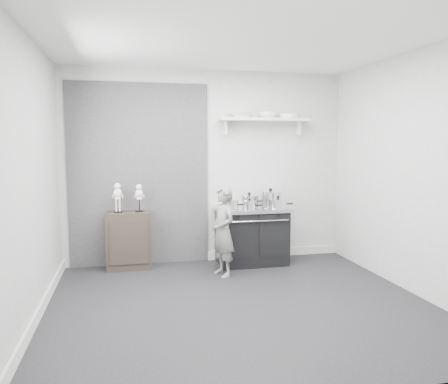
{
  "coord_description": "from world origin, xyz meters",
  "views": [
    {
      "loc": [
        -1.12,
        -4.3,
        1.69
      ],
      "look_at": [
        0.05,
        0.95,
        1.08
      ],
      "focal_mm": 35.0,
      "sensor_mm": 36.0,
      "label": 1
    }
  ],
  "objects": [
    {
      "name": "pot_front_right",
      "position": [
        0.89,
        1.31,
        0.86
      ],
      "size": [
        0.35,
        0.26,
        0.18
      ],
      "color": "silver",
      "rests_on": "stove"
    },
    {
      "name": "child",
      "position": [
        0.05,
        1.0,
        0.57
      ],
      "size": [
        0.39,
        0.48,
        1.14
      ],
      "primitive_type": "imported",
      "rotation": [
        0.0,
        0.0,
        -1.27
      ],
      "color": "slate",
      "rests_on": "ground"
    },
    {
      "name": "stove",
      "position": [
        0.57,
        1.48,
        0.4
      ],
      "size": [
        0.99,
        0.62,
        0.8
      ],
      "color": "black",
      "rests_on": "ground"
    },
    {
      "name": "pot_back_right",
      "position": [
        0.88,
        1.59,
        0.9
      ],
      "size": [
        0.38,
        0.29,
        0.26
      ],
      "color": "silver",
      "rests_on": "stove"
    },
    {
      "name": "bowl_small",
      "position": [
        0.85,
        1.67,
        2.08
      ],
      "size": [
        0.25,
        0.25,
        0.08
      ],
      "primitive_type": "imported",
      "color": "white",
      "rests_on": "wall_shelf"
    },
    {
      "name": "room_shell",
      "position": [
        -0.09,
        0.15,
        1.64
      ],
      "size": [
        4.02,
        3.62,
        2.71
      ],
      "color": "#A7A7A5",
      "rests_on": "ground"
    },
    {
      "name": "plate_stack",
      "position": [
        1.17,
        1.67,
        2.07
      ],
      "size": [
        0.28,
        0.28,
        0.06
      ],
      "primitive_type": "cylinder",
      "color": "silver",
      "rests_on": "wall_shelf"
    },
    {
      "name": "ground",
      "position": [
        0.0,
        0.0,
        0.0
      ],
      "size": [
        4.0,
        4.0,
        0.0
      ],
      "primitive_type": "plane",
      "color": "black",
      "rests_on": "ground"
    },
    {
      "name": "pot_back_left",
      "position": [
        0.56,
        1.58,
        0.88
      ],
      "size": [
        0.34,
        0.25,
        0.2
      ],
      "color": "silver",
      "rests_on": "stove"
    },
    {
      "name": "pot_front_center",
      "position": [
        0.49,
        1.32,
        0.85
      ],
      "size": [
        0.27,
        0.18,
        0.15
      ],
      "color": "silver",
      "rests_on": "stove"
    },
    {
      "name": "skeleton_torso",
      "position": [
        -0.97,
        1.61,
        0.98
      ],
      "size": [
        0.12,
        0.08,
        0.43
      ],
      "primitive_type": null,
      "color": "silver",
      "rests_on": "side_cabinet"
    },
    {
      "name": "skeleton_full",
      "position": [
        -1.25,
        1.61,
        1.0
      ],
      "size": [
        0.13,
        0.08,
        0.45
      ],
      "primitive_type": null,
      "color": "silver",
      "rests_on": "side_cabinet"
    },
    {
      "name": "side_cabinet",
      "position": [
        -1.12,
        1.61,
        0.38
      ],
      "size": [
        0.59,
        0.35,
        0.77
      ],
      "primitive_type": "cube",
      "color": "black",
      "rests_on": "ground"
    },
    {
      "name": "wall_shelf",
      "position": [
        0.8,
        1.68,
        2.01
      ],
      "size": [
        1.3,
        0.26,
        0.24
      ],
      "color": "silver",
      "rests_on": "room_shell"
    },
    {
      "name": "pot_front_left",
      "position": [
        0.25,
        1.39,
        0.86
      ],
      "size": [
        0.28,
        0.2,
        0.17
      ],
      "color": "silver",
      "rests_on": "stove"
    },
    {
      "name": "bowl_large",
      "position": [
        0.46,
        1.67,
        2.08
      ],
      "size": [
        0.33,
        0.33,
        0.08
      ],
      "primitive_type": "imported",
      "color": "white",
      "rests_on": "wall_shelf"
    }
  ]
}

